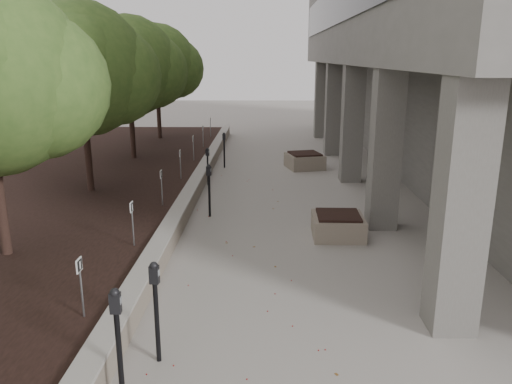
# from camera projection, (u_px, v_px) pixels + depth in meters

# --- Properties ---
(ground) EXTENTS (90.00, 90.00, 0.00)m
(ground) POSITION_uv_depth(u_px,v_px,m) (235.00, 360.00, 7.25)
(ground) COLOR gray
(ground) RESTS_ON ground
(retaining_wall) EXTENTS (0.39, 26.00, 0.50)m
(retaining_wall) POSITION_uv_depth(u_px,v_px,m) (195.00, 187.00, 15.90)
(retaining_wall) COLOR gray
(retaining_wall) RESTS_ON ground
(planting_bed) EXTENTS (7.00, 26.00, 0.40)m
(planting_bed) POSITION_uv_depth(u_px,v_px,m) (81.00, 188.00, 15.99)
(planting_bed) COLOR black
(planting_bed) RESTS_ON ground
(crabapple_tree_3) EXTENTS (4.60, 4.00, 5.44)m
(crabapple_tree_3) POSITION_uv_depth(u_px,v_px,m) (83.00, 98.00, 14.25)
(crabapple_tree_3) COLOR #385821
(crabapple_tree_3) RESTS_ON planting_bed
(crabapple_tree_4) EXTENTS (4.60, 4.00, 5.44)m
(crabapple_tree_4) POSITION_uv_depth(u_px,v_px,m) (129.00, 88.00, 19.07)
(crabapple_tree_4) COLOR #385821
(crabapple_tree_4) RESTS_ON planting_bed
(crabapple_tree_5) EXTENTS (4.60, 4.00, 5.44)m
(crabapple_tree_5) POSITION_uv_depth(u_px,v_px,m) (157.00, 81.00, 23.90)
(crabapple_tree_5) COLOR #385821
(crabapple_tree_5) RESTS_ON planting_bed
(parking_sign_2) EXTENTS (0.04, 0.22, 0.96)m
(parking_sign_2) POSITION_uv_depth(u_px,v_px,m) (81.00, 288.00, 7.55)
(parking_sign_2) COLOR black
(parking_sign_2) RESTS_ON planting_bed
(parking_sign_3) EXTENTS (0.04, 0.22, 0.96)m
(parking_sign_3) POSITION_uv_depth(u_px,v_px,m) (133.00, 224.00, 10.44)
(parking_sign_3) COLOR black
(parking_sign_3) RESTS_ON planting_bed
(parking_sign_4) EXTENTS (0.04, 0.22, 0.96)m
(parking_sign_4) POSITION_uv_depth(u_px,v_px,m) (162.00, 188.00, 13.34)
(parking_sign_4) COLOR black
(parking_sign_4) RESTS_ON planting_bed
(parking_sign_5) EXTENTS (0.04, 0.22, 0.96)m
(parking_sign_5) POSITION_uv_depth(u_px,v_px,m) (180.00, 164.00, 16.23)
(parking_sign_5) COLOR black
(parking_sign_5) RESTS_ON planting_bed
(parking_sign_6) EXTENTS (0.04, 0.22, 0.96)m
(parking_sign_6) POSITION_uv_depth(u_px,v_px,m) (193.00, 148.00, 19.13)
(parking_sign_6) COLOR black
(parking_sign_6) RESTS_ON planting_bed
(parking_sign_7) EXTENTS (0.04, 0.22, 0.96)m
(parking_sign_7) POSITION_uv_depth(u_px,v_px,m) (203.00, 136.00, 22.02)
(parking_sign_7) COLOR black
(parking_sign_7) RESTS_ON planting_bed
(parking_sign_8) EXTENTS (0.04, 0.22, 0.96)m
(parking_sign_8) POSITION_uv_depth(u_px,v_px,m) (210.00, 127.00, 24.92)
(parking_sign_8) COLOR black
(parking_sign_8) RESTS_ON planting_bed
(parking_meter_1) EXTENTS (0.16, 0.12, 1.57)m
(parking_meter_1) POSITION_uv_depth(u_px,v_px,m) (119.00, 346.00, 6.19)
(parking_meter_1) COLOR black
(parking_meter_1) RESTS_ON ground
(parking_meter_2) EXTENTS (0.16, 0.12, 1.54)m
(parking_meter_2) POSITION_uv_depth(u_px,v_px,m) (156.00, 312.00, 7.04)
(parking_meter_2) COLOR black
(parking_meter_2) RESTS_ON ground
(parking_meter_3) EXTENTS (0.17, 0.14, 1.47)m
(parking_meter_3) POSITION_uv_depth(u_px,v_px,m) (209.00, 191.00, 13.60)
(parking_meter_3) COLOR black
(parking_meter_3) RESTS_ON ground
(parking_meter_4) EXTENTS (0.15, 0.13, 1.30)m
(parking_meter_4) POSITION_uv_depth(u_px,v_px,m) (208.00, 167.00, 16.99)
(parking_meter_4) COLOR black
(parking_meter_4) RESTS_ON ground
(parking_meter_5) EXTENTS (0.14, 0.10, 1.41)m
(parking_meter_5) POSITION_uv_depth(u_px,v_px,m) (224.00, 150.00, 19.68)
(parking_meter_5) COLOR black
(parking_meter_5) RESTS_ON ground
(planter_front) EXTENTS (1.25, 1.25, 0.57)m
(planter_front) POSITION_uv_depth(u_px,v_px,m) (338.00, 225.00, 12.20)
(planter_front) COLOR gray
(planter_front) RESTS_ON ground
(planter_back) EXTENTS (1.61, 1.61, 0.62)m
(planter_back) POSITION_uv_depth(u_px,v_px,m) (305.00, 160.00, 19.72)
(planter_back) COLOR gray
(planter_back) RESTS_ON ground
(berry_scatter) EXTENTS (3.30, 14.10, 0.02)m
(berry_scatter) POSITION_uv_depth(u_px,v_px,m) (244.00, 239.00, 12.07)
(berry_scatter) COLOR #970B0B
(berry_scatter) RESTS_ON ground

